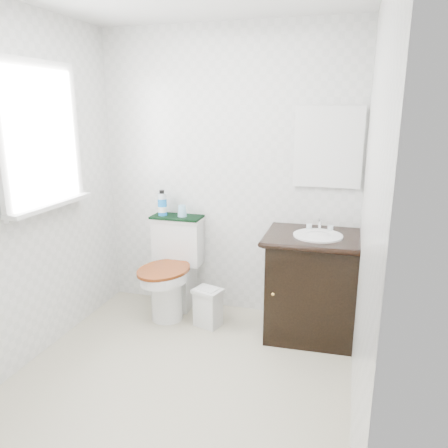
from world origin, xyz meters
The scene contains 14 objects.
floor centered at (0.00, 0.00, 0.00)m, with size 2.40×2.40×0.00m, color #A8A187.
wall_back centered at (0.00, 1.20, 1.20)m, with size 2.40×2.40×0.00m, color silver.
wall_front centered at (0.00, -1.20, 1.20)m, with size 2.40×2.40×0.00m, color silver.
wall_left centered at (-1.10, 0.00, 1.20)m, with size 2.40×2.40×0.00m, color silver.
wall_right centered at (1.10, 0.00, 1.20)m, with size 2.40×2.40×0.00m, color silver.
window centered at (-1.07, 0.25, 1.55)m, with size 0.02×0.70×0.90m, color white.
mirror centered at (0.82, 1.18, 1.45)m, with size 0.50×0.02×0.60m, color silver.
toilet centered at (-0.42, 0.97, 0.36)m, with size 0.47×0.67×0.82m.
vanity centered at (0.77, 0.90, 0.43)m, with size 0.73×0.63×0.92m.
trash_bin centered at (-0.05, 0.80, 0.16)m, with size 0.26×0.23×0.32m.
towel centered at (-0.42, 1.09, 0.83)m, with size 0.44×0.22×0.02m, color black.
mouthwash_bottle centered at (-0.55, 1.08, 0.94)m, with size 0.08×0.08×0.22m.
cup centered at (-0.37, 1.09, 0.89)m, with size 0.08×0.08×0.10m, color #80B4D2.
soap_bar centered at (0.71, 1.02, 0.83)m, with size 0.06×0.04×0.02m, color #187768.
Camera 1 is at (1.00, -2.31, 1.75)m, focal length 35.00 mm.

